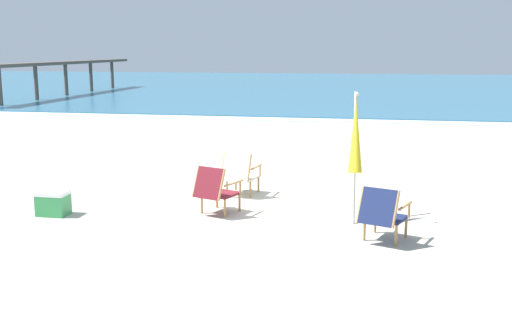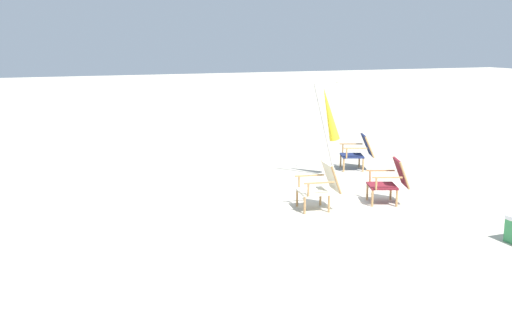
# 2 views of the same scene
# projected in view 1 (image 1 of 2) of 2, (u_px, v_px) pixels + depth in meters

# --- Properties ---
(ground_plane) EXTENTS (80.00, 80.00, 0.00)m
(ground_plane) POSITION_uv_depth(u_px,v_px,m) (249.00, 208.00, 10.31)
(ground_plane) COLOR #B7AF9E
(sea) EXTENTS (80.00, 40.00, 0.10)m
(sea) POSITION_uv_depth(u_px,v_px,m) (341.00, 86.00, 42.19)
(sea) COLOR #2D6684
(sea) RESTS_ON ground
(surf_band) EXTENTS (80.00, 1.10, 0.06)m
(surf_band) POSITION_uv_depth(u_px,v_px,m) (315.00, 120.00, 22.59)
(surf_band) COLOR white
(surf_band) RESTS_ON ground
(beach_chair_front_left) EXTENTS (0.68, 0.77, 0.82)m
(beach_chair_front_left) POSITION_uv_depth(u_px,v_px,m) (240.00, 173.00, 11.08)
(beach_chair_front_left) COLOR beige
(beach_chair_front_left) RESTS_ON ground
(beach_chair_front_right) EXTENTS (0.78, 0.85, 0.81)m
(beach_chair_front_right) POSITION_uv_depth(u_px,v_px,m) (215.00, 189.00, 9.81)
(beach_chair_front_right) COLOR maroon
(beach_chair_front_right) RESTS_ON ground
(beach_chair_back_left) EXTENTS (0.79, 0.87, 0.80)m
(beach_chair_back_left) POSITION_uv_depth(u_px,v_px,m) (382.00, 213.00, 8.40)
(beach_chair_back_left) COLOR #19234C
(beach_chair_back_left) RESTS_ON ground
(umbrella_furled_yellow) EXTENTS (0.25, 0.66, 2.06)m
(umbrella_furled_yellow) POSITION_uv_depth(u_px,v_px,m) (355.00, 137.00, 9.29)
(umbrella_furled_yellow) COLOR #B7B2A8
(umbrella_furled_yellow) RESTS_ON ground
(cooler_box) EXTENTS (0.49, 0.35, 0.40)m
(cooler_box) POSITION_uv_depth(u_px,v_px,m) (53.00, 203.00, 9.81)
(cooler_box) COLOR #338C4C
(cooler_box) RESTS_ON ground
(pier_distant) EXTENTS (0.90, 15.43, 1.98)m
(pier_distant) POSITION_uv_depth(u_px,v_px,m) (65.00, 65.00, 33.22)
(pier_distant) COLOR brown
(pier_distant) RESTS_ON ground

